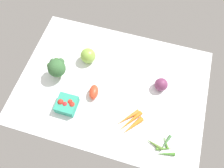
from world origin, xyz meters
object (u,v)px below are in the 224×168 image
object	(u,v)px
carrot_bunch	(131,122)
berry_basket	(67,104)
okra_pile	(162,146)
broccoli_head	(57,68)
red_onion_center	(161,85)
roma_tomato	(94,92)
heirloom_tomato_green	(88,56)

from	to	relation	value
carrot_bunch	berry_basket	world-z (taller)	berry_basket
okra_pile	broccoli_head	bearing A→B (deg)	159.50
red_onion_center	roma_tomato	size ratio (longest dim) A/B	0.84
heirloom_tomato_green	okra_pile	world-z (taller)	heirloom_tomato_green
heirloom_tomato_green	broccoli_head	bearing A→B (deg)	-132.92
roma_tomato	carrot_bunch	xyz separation A→B (cm)	(23.29, -10.18, -1.25)
berry_basket	heirloom_tomato_green	world-z (taller)	heirloom_tomato_green
carrot_bunch	heirloom_tomato_green	xyz separation A→B (cm)	(-33.34, 30.36, 3.15)
carrot_bunch	red_onion_center	bearing A→B (deg)	66.12
berry_basket	broccoli_head	bearing A→B (deg)	124.73
carrot_bunch	berry_basket	distance (cm)	34.57
broccoli_head	heirloom_tomato_green	bearing A→B (deg)	47.08
roma_tomato	okra_pile	world-z (taller)	roma_tomato
broccoli_head	okra_pile	world-z (taller)	broccoli_head
red_onion_center	carrot_bunch	size ratio (longest dim) A/B	0.47
broccoli_head	carrot_bunch	size ratio (longest dim) A/B	0.82
heirloom_tomato_green	carrot_bunch	bearing A→B (deg)	-42.32
berry_basket	heirloom_tomato_green	bearing A→B (deg)	87.82
red_onion_center	heirloom_tomato_green	world-z (taller)	heirloom_tomato_green
broccoli_head	berry_basket	world-z (taller)	broccoli_head
carrot_bunch	okra_pile	bearing A→B (deg)	-23.30
roma_tomato	berry_basket	xyz separation A→B (cm)	(-11.24, -10.96, 0.40)
red_onion_center	berry_basket	distance (cm)	51.86
red_onion_center	broccoli_head	xyz separation A→B (cm)	(-57.19, -8.07, 3.93)
roma_tomato	heirloom_tomato_green	world-z (taller)	heirloom_tomato_green
carrot_bunch	okra_pile	xyz separation A→B (cm)	(17.79, -7.66, -0.45)
roma_tomato	broccoli_head	bearing A→B (deg)	65.27
berry_basket	okra_pile	world-z (taller)	berry_basket
broccoli_head	carrot_bunch	bearing A→B (deg)	-19.40
red_onion_center	broccoli_head	distance (cm)	57.89
roma_tomato	broccoli_head	world-z (taller)	broccoli_head
roma_tomato	broccoli_head	distance (cm)	24.42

